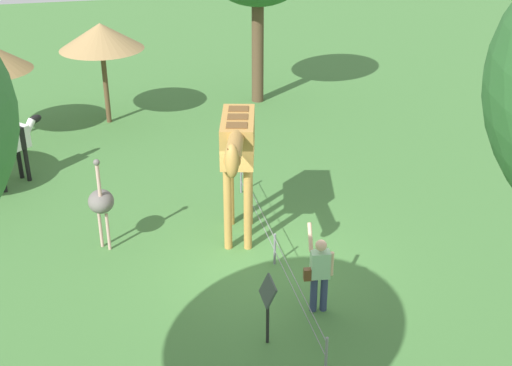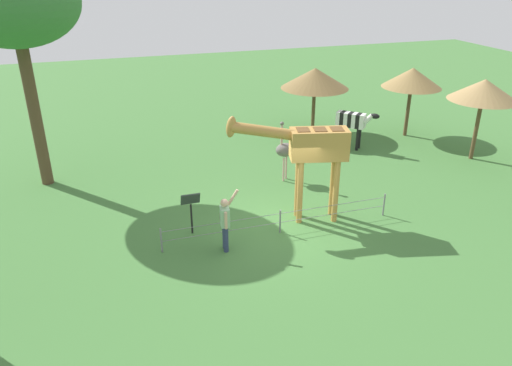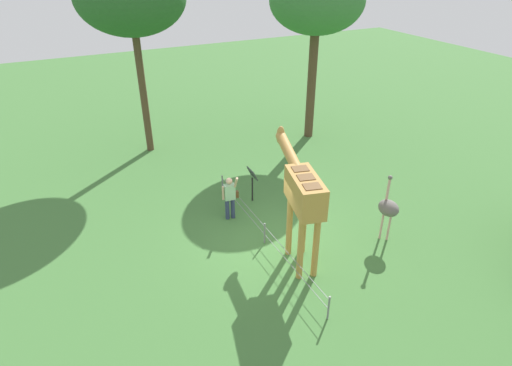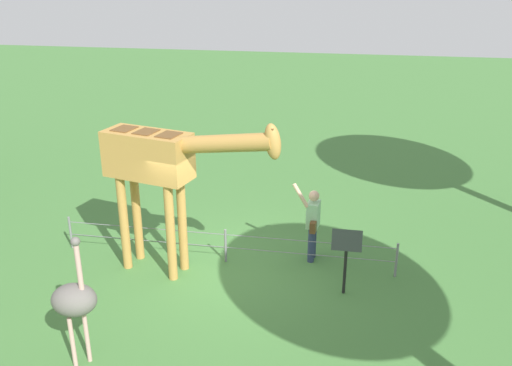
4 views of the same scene
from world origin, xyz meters
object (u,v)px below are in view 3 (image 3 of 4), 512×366
tree_east (317,1)px  info_sign (252,178)px  giraffe (302,192)px  ostrich (388,208)px  visitor (230,196)px

tree_east → info_sign: (-4.30, 5.16, -5.22)m
giraffe → ostrich: size_ratio=1.61×
tree_east → giraffe: bearing=145.8°
ostrich → tree_east: (8.30, -2.40, 5.00)m
tree_east → ostrich: bearing=163.8°
giraffe → info_sign: size_ratio=2.75×
visitor → info_sign: visitor is taller
tree_east → info_sign: size_ratio=5.81×
visitor → giraffe: bearing=-161.2°
info_sign → visitor: bearing=121.3°
ostrich → tree_east: 9.98m
visitor → ostrich: (-3.27, -3.94, 0.27)m
ostrich → tree_east: bearing=-16.2°
tree_east → info_sign: bearing=129.8°
info_sign → ostrich: bearing=-145.4°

